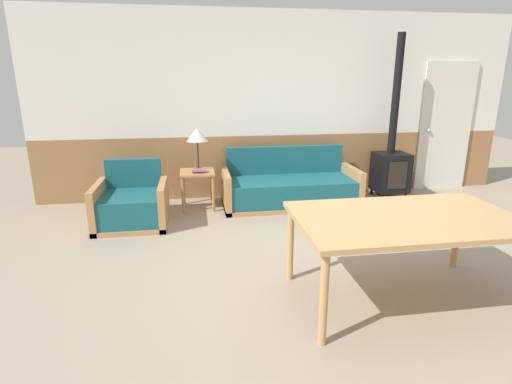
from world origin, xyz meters
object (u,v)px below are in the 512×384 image
(table_lamp, at_px, (197,135))
(wood_stove, at_px, (391,161))
(armchair, at_px, (132,206))
(couch, at_px, (290,188))
(dining_table, at_px, (406,224))
(side_table, at_px, (197,178))

(table_lamp, bearing_deg, wood_stove, 0.34)
(armchair, bearing_deg, table_lamp, 30.55)
(couch, height_order, wood_stove, wood_stove)
(dining_table, bearing_deg, table_lamp, 119.69)
(armchair, distance_m, dining_table, 3.27)
(couch, xyz_separation_m, armchair, (-2.12, -0.48, -0.00))
(dining_table, bearing_deg, side_table, 120.78)
(side_table, bearing_deg, table_lamp, 75.02)
(couch, relative_size, side_table, 3.60)
(couch, bearing_deg, table_lamp, 174.17)
(side_table, bearing_deg, couch, -2.17)
(dining_table, distance_m, wood_stove, 3.08)
(wood_stove, bearing_deg, table_lamp, -179.66)
(dining_table, bearing_deg, couch, 96.44)
(side_table, distance_m, table_lamp, 0.59)
(armchair, height_order, side_table, armchair)
(couch, distance_m, dining_table, 2.69)
(armchair, distance_m, side_table, 0.99)
(side_table, xyz_separation_m, table_lamp, (0.02, 0.08, 0.59))
(side_table, xyz_separation_m, dining_table, (1.60, -2.69, 0.24))
(armchair, xyz_separation_m, wood_stove, (3.73, 0.62, 0.32))
(side_table, height_order, wood_stove, wood_stove)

